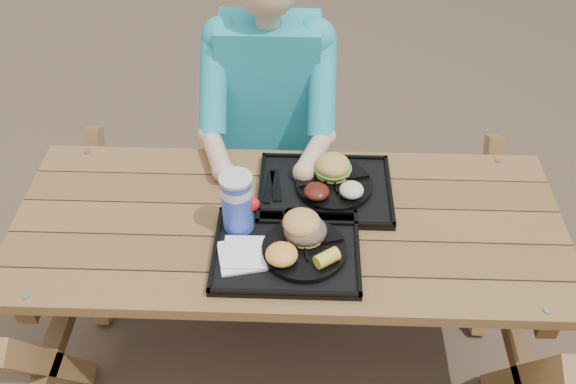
{
  "coord_description": "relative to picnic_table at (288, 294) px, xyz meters",
  "views": [
    {
      "loc": [
        0.05,
        -1.48,
        2.22
      ],
      "look_at": [
        0.0,
        0.0,
        0.88
      ],
      "focal_mm": 40.0,
      "sensor_mm": 36.0,
      "label": 1
    }
  ],
  "objects": [
    {
      "name": "picnic_table",
      "position": [
        0.0,
        0.0,
        0.0
      ],
      "size": [
        1.8,
        1.49,
        0.75
      ],
      "primitive_type": null,
      "color": "#999999",
      "rests_on": "ground"
    },
    {
      "name": "ground",
      "position": [
        0.0,
        0.0,
        -0.38
      ],
      "size": [
        60.0,
        60.0,
        0.0
      ],
      "primitive_type": "plane",
      "color": "#999999",
      "rests_on": "ground"
    },
    {
      "name": "cutlery_far",
      "position": [
        -0.05,
        0.15,
        0.4
      ],
      "size": [
        0.05,
        0.16,
        0.01
      ],
      "primitive_type": "cube",
      "rotation": [
        0.0,
        0.0,
        0.12
      ],
      "color": "black",
      "rests_on": "tray_far"
    },
    {
      "name": "tray_far",
      "position": [
        0.12,
        0.14,
        0.39
      ],
      "size": [
        0.45,
        0.35,
        0.02
      ],
      "primitive_type": "cube",
      "color": "black",
      "rests_on": "picnic_table"
    },
    {
      "name": "tray_near",
      "position": [
        -0.0,
        -0.14,
        0.39
      ],
      "size": [
        0.45,
        0.35,
        0.02
      ],
      "primitive_type": "cube",
      "color": "black",
      "rests_on": "picnic_table"
    },
    {
      "name": "sandwich",
      "position": [
        0.06,
        -0.1,
        0.48
      ],
      "size": [
        0.12,
        0.12,
        0.13
      ],
      "primitive_type": null,
      "color": "gold",
      "rests_on": "plate_near"
    },
    {
      "name": "potato_salad",
      "position": [
        0.21,
        0.09,
        0.44
      ],
      "size": [
        0.08,
        0.08,
        0.05
      ],
      "primitive_type": "ellipsoid",
      "color": "beige",
      "rests_on": "plate_far"
    },
    {
      "name": "condiment_bbq",
      "position": [
        0.01,
        -0.01,
        0.41
      ],
      "size": [
        0.06,
        0.06,
        0.03
      ],
      "primitive_type": "cylinder",
      "color": "#320507",
      "rests_on": "tray_near"
    },
    {
      "name": "baked_beans",
      "position": [
        0.09,
        0.08,
        0.43
      ],
      "size": [
        0.09,
        0.09,
        0.04
      ],
      "primitive_type": "ellipsoid",
      "color": "#501810",
      "rests_on": "plate_far"
    },
    {
      "name": "plate_near",
      "position": [
        0.05,
        -0.15,
        0.41
      ],
      "size": [
        0.26,
        0.26,
        0.02
      ],
      "primitive_type": "cylinder",
      "color": "black",
      "rests_on": "tray_near"
    },
    {
      "name": "soda_cup",
      "position": [
        -0.16,
        -0.05,
        0.49
      ],
      "size": [
        0.1,
        0.1,
        0.2
      ],
      "primitive_type": "cylinder",
      "color": "blue",
      "rests_on": "tray_near"
    },
    {
      "name": "napkin_stack",
      "position": [
        -0.13,
        -0.18,
        0.4
      ],
      "size": [
        0.17,
        0.17,
        0.02
      ],
      "primitive_type": "cube",
      "rotation": [
        0.0,
        0.0,
        0.22
      ],
      "color": "white",
      "rests_on": "tray_near"
    },
    {
      "name": "burger",
      "position": [
        0.15,
        0.2,
        0.47
      ],
      "size": [
        0.12,
        0.12,
        0.11
      ],
      "primitive_type": null,
      "color": "gold",
      "rests_on": "plate_far"
    },
    {
      "name": "plate_far",
      "position": [
        0.15,
        0.15,
        0.41
      ],
      "size": [
        0.26,
        0.26,
        0.02
      ],
      "primitive_type": "cylinder",
      "color": "black",
      "rests_on": "tray_far"
    },
    {
      "name": "corn_cob",
      "position": [
        0.12,
        -0.21,
        0.44
      ],
      "size": [
        0.1,
        0.1,
        0.04
      ],
      "primitive_type": null,
      "rotation": [
        0.0,
        0.0,
        0.62
      ],
      "color": "yellow",
      "rests_on": "plate_near"
    },
    {
      "name": "mac_cheese",
      "position": [
        -0.01,
        -0.2,
        0.44
      ],
      "size": [
        0.1,
        0.1,
        0.05
      ],
      "primitive_type": "ellipsoid",
      "color": "#F5B340",
      "rests_on": "plate_near"
    },
    {
      "name": "diner",
      "position": [
        -0.09,
        0.62,
        0.27
      ],
      "size": [
        0.48,
        0.84,
        1.28
      ],
      "primitive_type": null,
      "color": "#1A92BB",
      "rests_on": "ground"
    },
    {
      "name": "condiment_mustard",
      "position": [
        0.07,
        -0.02,
        0.41
      ],
      "size": [
        0.05,
        0.05,
        0.03
      ],
      "primitive_type": "cylinder",
      "color": "gold",
      "rests_on": "tray_near"
    }
  ]
}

